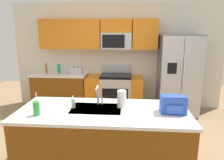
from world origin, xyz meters
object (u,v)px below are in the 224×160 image
object	(u,v)px
sink_faucet	(98,94)
soap_dispenser	(73,103)
range_oven	(114,93)
bottle_teal	(59,69)
paper_towel_roll	(122,99)
toaster	(76,71)
drink_cup_green	(36,108)
backpack	(173,104)
refrigerator	(178,75)
pepper_mill	(46,68)

from	to	relation	value
sink_faucet	soap_dispenser	xyz separation A→B (m)	(-0.33, -0.14, -0.10)
range_oven	soap_dispenser	xyz separation A→B (m)	(-0.42, -2.26, 0.53)
bottle_teal	paper_towel_roll	bearing A→B (deg)	-54.02
toaster	bottle_teal	distance (m)	0.46
drink_cup_green	soap_dispenser	bearing A→B (deg)	36.30
bottle_teal	drink_cup_green	bearing A→B (deg)	-77.73
soap_dispenser	paper_towel_roll	distance (m)	0.67
sink_faucet	backpack	world-z (taller)	sink_faucet
sink_faucet	drink_cup_green	world-z (taller)	drink_cup_green
refrigerator	toaster	bearing A→B (deg)	179.54
range_oven	drink_cup_green	xyz separation A→B (m)	(-0.81, -2.55, 0.55)
refrigerator	paper_towel_roll	world-z (taller)	refrigerator
pepper_mill	drink_cup_green	distance (m)	2.69
toaster	soap_dispenser	bearing A→B (deg)	-77.24
sink_faucet	paper_towel_roll	distance (m)	0.35
drink_cup_green	backpack	bearing A→B (deg)	7.19
drink_cup_green	paper_towel_roll	world-z (taller)	drink_cup_green
bottle_teal	sink_faucet	size ratio (longest dim) A/B	0.82
pepper_mill	refrigerator	bearing A→B (deg)	-1.26
range_oven	sink_faucet	distance (m)	2.21
range_oven	drink_cup_green	size ratio (longest dim) A/B	4.55
range_oven	toaster	world-z (taller)	range_oven
toaster	paper_towel_roll	xyz separation A→B (m)	(1.17, -2.14, 0.03)
range_oven	refrigerator	size ratio (longest dim) A/B	0.74
refrigerator	backpack	distance (m)	2.33
bottle_teal	drink_cup_green	xyz separation A→B (m)	(0.56, -2.59, -0.02)
toaster	bottle_teal	world-z (taller)	bottle_teal
refrigerator	bottle_teal	xyz separation A→B (m)	(-2.86, 0.11, 0.09)
toaster	pepper_mill	bearing A→B (deg)	176.23
drink_cup_green	soap_dispenser	distance (m)	0.49
range_oven	refrigerator	bearing A→B (deg)	-2.76
pepper_mill	backpack	bearing A→B (deg)	-41.94
pepper_mill	sink_faucet	size ratio (longest dim) A/B	0.88
toaster	backpack	distance (m)	2.93
drink_cup_green	soap_dispenser	world-z (taller)	drink_cup_green
sink_faucet	bottle_teal	bearing A→B (deg)	120.65
toaster	drink_cup_green	size ratio (longest dim) A/B	0.94
backpack	paper_towel_roll	bearing A→B (deg)	167.95
refrigerator	pepper_mill	bearing A→B (deg)	178.74
range_oven	soap_dispenser	bearing A→B (deg)	-100.45
refrigerator	range_oven	bearing A→B (deg)	177.24
toaster	drink_cup_green	xyz separation A→B (m)	(0.11, -2.50, 0.00)
soap_dispenser	backpack	world-z (taller)	backpack
range_oven	bottle_teal	size ratio (longest dim) A/B	5.89
sink_faucet	backpack	distance (m)	1.03
pepper_mill	bottle_teal	xyz separation A→B (m)	(0.31, 0.04, -0.01)
refrigerator	sink_faucet	xyz separation A→B (m)	(-1.58, -2.05, 0.14)
refrigerator	drink_cup_green	distance (m)	3.38
range_oven	bottle_teal	world-z (taller)	bottle_teal
paper_towel_roll	soap_dispenser	bearing A→B (deg)	-173.75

